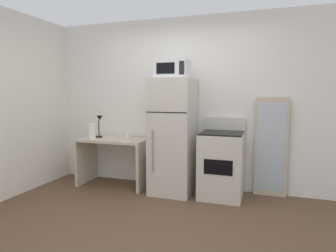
{
  "coord_description": "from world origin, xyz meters",
  "views": [
    {
      "loc": [
        1.18,
        -2.69,
        1.45
      ],
      "look_at": [
        -0.08,
        1.1,
        1.0
      ],
      "focal_mm": 31.15,
      "sensor_mm": 36.0,
      "label": 1
    }
  ],
  "objects_px": {
    "microwave": "(173,69)",
    "oven_range": "(221,164)",
    "coffee_mug": "(128,135)",
    "refrigerator": "(173,136)",
    "desk_lamp": "(99,123)",
    "paper_towel_roll": "(92,131)",
    "leaning_mirror": "(271,147)",
    "desk": "(114,153)"
  },
  "relations": [
    {
      "from": "coffee_mug",
      "to": "refrigerator",
      "type": "relative_size",
      "value": 0.06
    },
    {
      "from": "desk",
      "to": "leaning_mirror",
      "type": "bearing_deg",
      "value": 6.15
    },
    {
      "from": "coffee_mug",
      "to": "leaning_mirror",
      "type": "height_order",
      "value": "leaning_mirror"
    },
    {
      "from": "paper_towel_roll",
      "to": "microwave",
      "type": "bearing_deg",
      "value": 4.51
    },
    {
      "from": "refrigerator",
      "to": "leaning_mirror",
      "type": "relative_size",
      "value": 1.19
    },
    {
      "from": "microwave",
      "to": "leaning_mirror",
      "type": "xyz_separation_m",
      "value": [
        1.36,
        0.3,
        -1.1
      ]
    },
    {
      "from": "desk",
      "to": "coffee_mug",
      "type": "distance_m",
      "value": 0.35
    },
    {
      "from": "microwave",
      "to": "oven_range",
      "type": "xyz_separation_m",
      "value": [
        0.71,
        0.04,
        -1.33
      ]
    },
    {
      "from": "paper_towel_roll",
      "to": "refrigerator",
      "type": "bearing_deg",
      "value": 5.45
    },
    {
      "from": "paper_towel_roll",
      "to": "oven_range",
      "type": "bearing_deg",
      "value": 4.08
    },
    {
      "from": "desk_lamp",
      "to": "oven_range",
      "type": "xyz_separation_m",
      "value": [
        1.95,
        -0.02,
        -0.52
      ]
    },
    {
      "from": "oven_range",
      "to": "refrigerator",
      "type": "bearing_deg",
      "value": -178.42
    },
    {
      "from": "refrigerator",
      "to": "microwave",
      "type": "distance_m",
      "value": 0.96
    },
    {
      "from": "desk",
      "to": "refrigerator",
      "type": "relative_size",
      "value": 0.65
    },
    {
      "from": "desk_lamp",
      "to": "leaning_mirror",
      "type": "relative_size",
      "value": 0.25
    },
    {
      "from": "microwave",
      "to": "coffee_mug",
      "type": "bearing_deg",
      "value": 171.35
    },
    {
      "from": "paper_towel_roll",
      "to": "leaning_mirror",
      "type": "bearing_deg",
      "value": 8.54
    },
    {
      "from": "paper_towel_roll",
      "to": "oven_range",
      "type": "distance_m",
      "value": 2.04
    },
    {
      "from": "microwave",
      "to": "leaning_mirror",
      "type": "bearing_deg",
      "value": 12.28
    },
    {
      "from": "desk_lamp",
      "to": "oven_range",
      "type": "distance_m",
      "value": 2.02
    },
    {
      "from": "desk_lamp",
      "to": "leaning_mirror",
      "type": "distance_m",
      "value": 2.63
    },
    {
      "from": "refrigerator",
      "to": "microwave",
      "type": "xyz_separation_m",
      "value": [
        0.0,
        -0.02,
        0.96
      ]
    },
    {
      "from": "oven_range",
      "to": "coffee_mug",
      "type": "bearing_deg",
      "value": 177.02
    },
    {
      "from": "paper_towel_roll",
      "to": "refrigerator",
      "type": "relative_size",
      "value": 0.14
    },
    {
      "from": "paper_towel_roll",
      "to": "leaning_mirror",
      "type": "distance_m",
      "value": 2.68
    },
    {
      "from": "desk",
      "to": "coffee_mug",
      "type": "relative_size",
      "value": 11.4
    },
    {
      "from": "paper_towel_roll",
      "to": "microwave",
      "type": "xyz_separation_m",
      "value": [
        1.28,
        0.1,
        0.93
      ]
    },
    {
      "from": "leaning_mirror",
      "to": "paper_towel_roll",
      "type": "bearing_deg",
      "value": -171.46
    },
    {
      "from": "oven_range",
      "to": "microwave",
      "type": "bearing_deg",
      "value": -176.7
    },
    {
      "from": "paper_towel_roll",
      "to": "desk",
      "type": "bearing_deg",
      "value": 25.31
    },
    {
      "from": "desk_lamp",
      "to": "paper_towel_roll",
      "type": "relative_size",
      "value": 1.47
    },
    {
      "from": "desk_lamp",
      "to": "paper_towel_roll",
      "type": "xyz_separation_m",
      "value": [
        -0.04,
        -0.16,
        -0.12
      ]
    },
    {
      "from": "desk_lamp",
      "to": "microwave",
      "type": "height_order",
      "value": "microwave"
    },
    {
      "from": "microwave",
      "to": "oven_range",
      "type": "bearing_deg",
      "value": 3.3
    },
    {
      "from": "refrigerator",
      "to": "leaning_mirror",
      "type": "xyz_separation_m",
      "value": [
        1.36,
        0.27,
        -0.13
      ]
    },
    {
      "from": "paper_towel_roll",
      "to": "refrigerator",
      "type": "distance_m",
      "value": 1.29
    },
    {
      "from": "microwave",
      "to": "oven_range",
      "type": "height_order",
      "value": "microwave"
    },
    {
      "from": "coffee_mug",
      "to": "oven_range",
      "type": "distance_m",
      "value": 1.52
    },
    {
      "from": "desk",
      "to": "refrigerator",
      "type": "height_order",
      "value": "refrigerator"
    },
    {
      "from": "desk_lamp",
      "to": "coffee_mug",
      "type": "relative_size",
      "value": 3.72
    },
    {
      "from": "coffee_mug",
      "to": "paper_towel_roll",
      "type": "distance_m",
      "value": 0.56
    },
    {
      "from": "desk",
      "to": "oven_range",
      "type": "bearing_deg",
      "value": -0.11
    }
  ]
}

